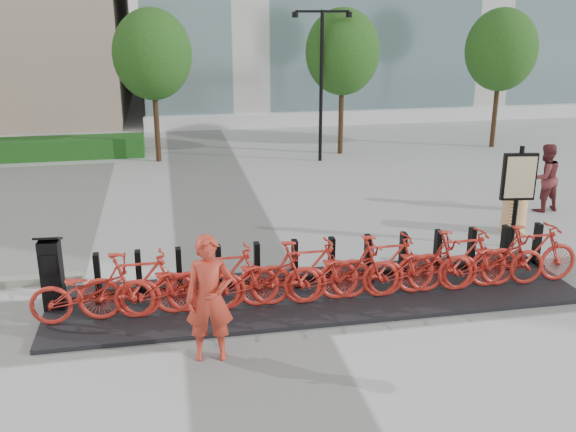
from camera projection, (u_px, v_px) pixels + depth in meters
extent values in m
plane|color=#ADADAD|center=(249.00, 310.00, 11.30)|extent=(120.00, 120.00, 0.00)
cube|color=#155413|center=(57.00, 148.00, 22.59)|extent=(6.00, 1.20, 0.70)
cylinder|color=#322613|center=(156.00, 118.00, 21.75)|extent=(0.18, 0.18, 3.00)
ellipsoid|color=#193B0E|center=(152.00, 54.00, 21.10)|extent=(2.60, 2.60, 2.99)
cylinder|color=#322613|center=(341.00, 112.00, 22.94)|extent=(0.18, 0.18, 3.00)
ellipsoid|color=#193B0E|center=(343.00, 52.00, 22.29)|extent=(2.60, 2.60, 2.99)
cylinder|color=#322613|center=(495.00, 107.00, 24.04)|extent=(0.18, 0.18, 3.00)
ellipsoid|color=#193B0E|center=(501.00, 50.00, 23.39)|extent=(2.60, 2.60, 2.99)
cylinder|color=black|center=(321.00, 88.00, 21.52)|extent=(0.12, 0.12, 5.00)
cube|color=black|center=(309.00, 11.00, 20.67)|extent=(0.90, 0.08, 0.08)
cube|color=black|center=(336.00, 11.00, 20.84)|extent=(0.90, 0.08, 0.08)
cylinder|color=black|center=(295.00, 15.00, 20.62)|extent=(0.20, 0.20, 0.18)
cylinder|color=black|center=(349.00, 15.00, 20.95)|extent=(0.20, 0.20, 0.18)
cube|color=black|center=(316.00, 295.00, 11.81)|extent=(9.60, 2.40, 0.08)
imported|color=#AD2319|center=(93.00, 291.00, 10.59)|extent=(2.02, 0.71, 1.06)
imported|color=#AD2319|center=(137.00, 285.00, 10.70)|extent=(1.96, 0.55, 1.18)
imported|color=#AD2319|center=(181.00, 284.00, 10.85)|extent=(2.02, 0.71, 1.06)
imported|color=#AD2319|center=(223.00, 278.00, 10.96)|extent=(1.96, 0.55, 1.18)
imported|color=#AD2319|center=(265.00, 278.00, 11.11)|extent=(2.02, 0.71, 1.06)
imported|color=#AD2319|center=(305.00, 272.00, 11.23)|extent=(1.96, 0.55, 1.18)
imported|color=#AD2319|center=(345.00, 272.00, 11.38)|extent=(2.02, 0.71, 1.06)
imported|color=#AD2319|center=(383.00, 266.00, 11.49)|extent=(1.96, 0.55, 1.18)
imported|color=#AD2319|center=(421.00, 266.00, 11.64)|extent=(2.02, 0.71, 1.06)
imported|color=#AD2319|center=(458.00, 260.00, 11.76)|extent=(1.96, 0.55, 1.18)
imported|color=#AD2319|center=(494.00, 260.00, 11.91)|extent=(2.02, 0.71, 1.06)
imported|color=#AD2319|center=(530.00, 254.00, 12.02)|extent=(1.96, 0.55, 1.18)
cube|color=black|center=(52.00, 275.00, 11.03)|extent=(0.37, 0.32, 1.24)
cube|color=black|center=(48.00, 239.00, 10.82)|extent=(0.44, 0.38, 0.16)
cube|color=black|center=(49.00, 265.00, 10.80)|extent=(0.25, 0.04, 0.35)
imported|color=#B73221|center=(210.00, 299.00, 9.48)|extent=(0.76, 0.54, 1.96)
imported|color=maroon|center=(545.00, 178.00, 16.55)|extent=(0.97, 0.81, 1.77)
cylinder|color=orange|center=(515.00, 210.00, 15.04)|extent=(0.59, 0.59, 1.09)
cylinder|color=black|center=(517.00, 197.00, 13.95)|extent=(0.10, 0.10, 2.27)
cube|color=black|center=(519.00, 177.00, 13.80)|extent=(0.75, 0.21, 1.03)
cube|color=beige|center=(521.00, 177.00, 13.74)|extent=(0.64, 0.11, 0.91)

